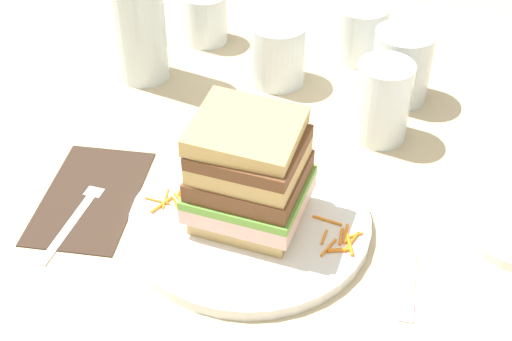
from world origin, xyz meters
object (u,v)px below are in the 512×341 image
Objects in this scene: main_plate at (250,221)px; juice_glass at (382,106)px; knife at (410,251)px; sandwich at (249,174)px; empty_tumbler_1 at (278,53)px; empty_tumbler_3 at (361,32)px; napkin_pink at (471,336)px; empty_tumbler_0 at (401,66)px; napkin_dark at (91,196)px; empty_tumbler_2 at (205,18)px; fork at (81,207)px.

juice_glass is at bearing 58.28° from main_plate.
knife is (0.17, -0.00, -0.01)m from main_plate.
empty_tumbler_1 is at bearing 95.71° from sandwich.
empty_tumbler_3 is 0.51m from napkin_pink.
juice_glass is 0.10m from empty_tumbler_0.
napkin_dark is 2.02× the size of empty_tumbler_1.
main_plate is at bearing -44.21° from sandwich.
main_plate is 3.50× the size of empty_tumbler_2.
napkin_pink is at bearing -10.66° from fork.
empty_tumbler_2 is (0.03, 0.38, 0.04)m from napkin_dark.
sandwich is 0.23m from juice_glass.
main_plate is 3.24× the size of empty_tumbler_3.
empty_tumbler_2 is at bearing 129.42° from napkin_pink.
empty_tumbler_0 is at bearing 64.53° from sandwich.
juice_glass reaches higher than knife.
napkin_dark is at bearing -124.76° from empty_tumbler_3.
empty_tumbler_2 is 0.62m from napkin_pink.
fork is 0.36m from knife.
empty_tumbler_1 is 0.14m from empty_tumbler_3.
napkin_dark is 0.36m from knife.
knife is (0.36, 0.02, -0.00)m from fork.
empty_tumbler_0 is at bearing -55.94° from empty_tumbler_3.
sandwich is at bearing 135.79° from main_plate.
empty_tumbler_1 is at bearing 95.80° from main_plate.
napkin_dark is 0.43m from empty_tumbler_0.
main_plate reaches higher than fork.
fork is at bearing -136.69° from empty_tumbler_0.
juice_glass reaches higher than empty_tumbler_0.
napkin_dark is at bearing 85.73° from fork.
empty_tumbler_2 is at bearing 162.97° from empty_tumbler_0.
empty_tumbler_0 is (0.14, 0.29, -0.02)m from sandwich.
fork is at bearing -174.53° from main_plate.
sandwich is 1.59× the size of empty_tumbler_3.
empty_tumbler_0 is at bearing -17.03° from empty_tumbler_2.
juice_glass is 0.33m from empty_tumbler_2.
empty_tumbler_2 is (-0.16, 0.38, -0.04)m from sandwich.
main_plate is 1.50× the size of napkin_dark.
empty_tumbler_2 is at bearing 112.58° from main_plate.
main_plate is at bearing 5.47° from fork.
napkin_pink is at bearing -22.70° from sandwich.
empty_tumbler_3 is (-0.06, 0.09, -0.01)m from empty_tumbler_0.
knife is (0.36, -0.01, 0.00)m from napkin_dark.
main_plate is 0.41m from empty_tumbler_2.
empty_tumbler_0 is (0.32, 0.29, 0.05)m from napkin_dark.
napkin_pink is (0.39, -0.48, -0.04)m from empty_tumbler_2.
empty_tumbler_1 is at bearing -139.61° from empty_tumbler_3.
napkin_pink is (0.24, -0.10, -0.07)m from sandwich.
empty_tumbler_1 is (-0.17, 0.00, -0.01)m from empty_tumbler_0.
empty_tumbler_2 reaches higher than main_plate.
main_plate is 3.02× the size of empty_tumbler_1.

